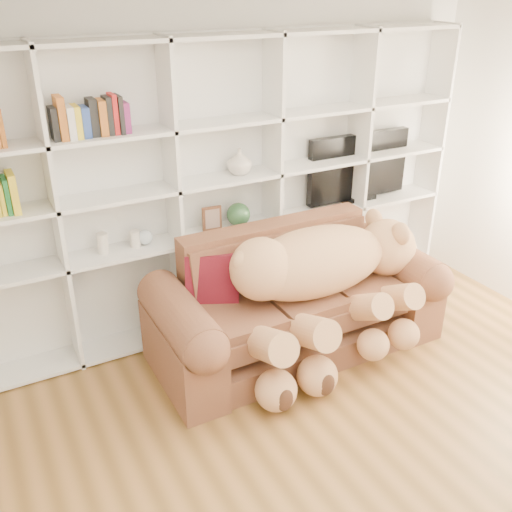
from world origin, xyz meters
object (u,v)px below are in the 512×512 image
teddy_bear (323,278)px  gift_box (397,310)px  sofa (294,307)px  tv (358,168)px

teddy_bear → gift_box: teddy_bear is taller
sofa → teddy_bear: teddy_bear is taller
sofa → tv: bearing=32.6°
tv → teddy_bear: bearing=-137.3°
tv → gift_box: bearing=-98.6°
sofa → tv: 1.53m
gift_box → tv: 1.35m
sofa → tv: tv is taller
teddy_bear → tv: bearing=51.6°
sofa → tv: size_ratio=2.17×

